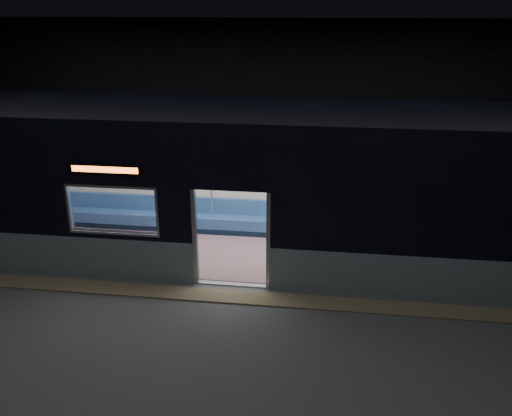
# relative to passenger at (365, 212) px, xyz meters

# --- Properties ---
(station_floor) EXTENTS (24.00, 14.00, 0.01)m
(station_floor) POSITION_rel_passenger_xyz_m (-2.77, -3.55, -0.77)
(station_floor) COLOR #47494C
(station_floor) RESTS_ON ground
(station_envelope) EXTENTS (24.00, 14.00, 5.00)m
(station_envelope) POSITION_rel_passenger_xyz_m (-2.77, -3.55, 2.90)
(station_envelope) COLOR black
(station_envelope) RESTS_ON station_floor
(tactile_strip) EXTENTS (22.80, 0.50, 0.03)m
(tactile_strip) POSITION_rel_passenger_xyz_m (-2.77, -3.00, -0.75)
(tactile_strip) COLOR #8C7F59
(tactile_strip) RESTS_ON station_floor
(metro_car) EXTENTS (18.00, 3.04, 3.35)m
(metro_car) POSITION_rel_passenger_xyz_m (-2.77, -1.00, 1.08)
(metro_car) COLOR #85999F
(metro_car) RESTS_ON station_floor
(passenger) EXTENTS (0.40, 0.65, 1.30)m
(passenger) POSITION_rel_passenger_xyz_m (0.00, 0.00, 0.00)
(passenger) COLOR black
(passenger) RESTS_ON metro_car
(handbag) EXTENTS (0.35, 0.33, 0.14)m
(handbag) POSITION_rel_passenger_xyz_m (0.01, -0.20, -0.10)
(handbag) COLOR black
(handbag) RESTS_ON passenger
(transit_map) EXTENTS (1.04, 0.03, 0.67)m
(transit_map) POSITION_rel_passenger_xyz_m (-0.76, 0.31, 0.72)
(transit_map) COLOR white
(transit_map) RESTS_ON metro_car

